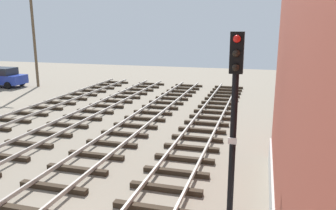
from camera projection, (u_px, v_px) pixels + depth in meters
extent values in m
cube|color=#2D2319|center=(153.00, 209.00, 9.93)|extent=(2.50, 0.24, 0.18)
cube|color=#2D2319|center=(166.00, 189.00, 11.19)|extent=(2.50, 0.24, 0.18)
cube|color=#2D2319|center=(176.00, 172.00, 12.46)|extent=(2.50, 0.24, 0.18)
cube|color=#2D2319|center=(184.00, 159.00, 13.72)|extent=(2.50, 0.24, 0.18)
cube|color=#2D2319|center=(191.00, 148.00, 14.99)|extent=(2.50, 0.24, 0.18)
cube|color=#2D2319|center=(197.00, 138.00, 16.25)|extent=(2.50, 0.24, 0.18)
cube|color=#2D2319|center=(202.00, 130.00, 17.52)|extent=(2.50, 0.24, 0.18)
cube|color=#2D2319|center=(206.00, 123.00, 18.78)|extent=(2.50, 0.24, 0.18)
cube|color=#2D2319|center=(210.00, 117.00, 20.05)|extent=(2.50, 0.24, 0.18)
cube|color=#2D2319|center=(213.00, 112.00, 21.31)|extent=(2.50, 0.24, 0.18)
cube|color=#2D2319|center=(216.00, 107.00, 22.58)|extent=(2.50, 0.24, 0.18)
cube|color=#2D2319|center=(219.00, 103.00, 23.84)|extent=(2.50, 0.24, 0.18)
cube|color=#2D2319|center=(221.00, 99.00, 25.11)|extent=(2.50, 0.24, 0.18)
cube|color=#2D2319|center=(223.00, 96.00, 26.37)|extent=(2.50, 0.24, 0.18)
cube|color=#2D2319|center=(225.00, 93.00, 27.64)|extent=(2.50, 0.24, 0.18)
cube|color=#2D2319|center=(227.00, 90.00, 28.90)|extent=(2.50, 0.24, 0.18)
cube|color=#2D2319|center=(229.00, 87.00, 30.17)|extent=(2.50, 0.24, 0.18)
cube|color=#2D2319|center=(23.00, 210.00, 9.86)|extent=(2.50, 0.24, 0.18)
cube|color=#2D2319|center=(54.00, 187.00, 11.28)|extent=(2.50, 0.24, 0.18)
cube|color=#2D2319|center=(77.00, 170.00, 12.69)|extent=(2.50, 0.24, 0.18)
cube|color=#2D2319|center=(96.00, 155.00, 14.10)|extent=(2.50, 0.24, 0.18)
cube|color=#2D2319|center=(112.00, 144.00, 15.52)|extent=(2.50, 0.24, 0.18)
cube|color=#2D2319|center=(124.00, 134.00, 16.93)|extent=(2.50, 0.24, 0.18)
cube|color=#2D2319|center=(135.00, 126.00, 18.34)|extent=(2.50, 0.24, 0.18)
cube|color=#2D2319|center=(145.00, 119.00, 19.76)|extent=(2.50, 0.24, 0.18)
cube|color=#2D2319|center=(153.00, 113.00, 21.17)|extent=(2.50, 0.24, 0.18)
cube|color=#2D2319|center=(160.00, 107.00, 22.59)|extent=(2.50, 0.24, 0.18)
cube|color=#2D2319|center=(166.00, 103.00, 24.00)|extent=(2.50, 0.24, 0.18)
cube|color=#2D2319|center=(172.00, 98.00, 25.41)|extent=(2.50, 0.24, 0.18)
cube|color=#2D2319|center=(177.00, 95.00, 26.83)|extent=(2.50, 0.24, 0.18)
cube|color=#2D2319|center=(181.00, 91.00, 28.24)|extent=(2.50, 0.24, 0.18)
cube|color=#2D2319|center=(185.00, 88.00, 29.66)|extent=(2.50, 0.24, 0.18)
cube|color=#2D2319|center=(189.00, 86.00, 31.07)|extent=(2.50, 0.24, 0.18)
cube|color=#2D2319|center=(3.00, 157.00, 13.98)|extent=(2.50, 0.24, 0.18)
cube|color=#2D2319|center=(29.00, 144.00, 15.48)|extent=(2.50, 0.24, 0.18)
cube|color=#2D2319|center=(50.00, 134.00, 16.98)|extent=(2.50, 0.24, 0.18)
cube|color=#2D2319|center=(67.00, 125.00, 18.48)|extent=(2.50, 0.24, 0.18)
cube|color=#2D2319|center=(82.00, 118.00, 19.98)|extent=(2.50, 0.24, 0.18)
cube|color=#2D2319|center=(95.00, 111.00, 21.49)|extent=(2.50, 0.24, 0.18)
cube|color=#2D2319|center=(106.00, 106.00, 22.99)|extent=(2.50, 0.24, 0.18)
cube|color=#2D2319|center=(116.00, 101.00, 24.49)|extent=(2.50, 0.24, 0.18)
cube|color=#2D2319|center=(125.00, 97.00, 25.99)|extent=(2.50, 0.24, 0.18)
cube|color=#2D2319|center=(132.00, 93.00, 27.50)|extent=(2.50, 0.24, 0.18)
cube|color=#2D2319|center=(139.00, 90.00, 29.00)|extent=(2.50, 0.24, 0.18)
cube|color=#2D2319|center=(146.00, 87.00, 30.50)|extent=(2.50, 0.24, 0.18)
cube|color=#2D2319|center=(151.00, 84.00, 32.00)|extent=(2.50, 0.24, 0.18)
cube|color=#2D2319|center=(12.00, 120.00, 19.46)|extent=(2.50, 0.24, 0.18)
cube|color=#2D2319|center=(30.00, 114.00, 20.96)|extent=(2.50, 0.24, 0.18)
cube|color=#2D2319|center=(46.00, 108.00, 22.46)|extent=(2.50, 0.24, 0.18)
cube|color=#2D2319|center=(60.00, 103.00, 23.97)|extent=(2.50, 0.24, 0.18)
cube|color=#2D2319|center=(72.00, 98.00, 25.47)|extent=(2.50, 0.24, 0.18)
cube|color=#2D2319|center=(83.00, 94.00, 26.97)|extent=(2.50, 0.24, 0.18)
cube|color=#2D2319|center=(92.00, 91.00, 28.47)|extent=(2.50, 0.24, 0.18)
cube|color=#2D2319|center=(101.00, 88.00, 29.97)|extent=(2.50, 0.24, 0.18)
cube|color=#2D2319|center=(109.00, 85.00, 31.48)|extent=(2.50, 0.24, 0.18)
cube|color=#2D2319|center=(116.00, 82.00, 32.98)|extent=(2.50, 0.24, 0.18)
cylinder|color=black|center=(232.00, 146.00, 9.45)|extent=(0.18, 0.18, 4.13)
cube|color=black|center=(237.00, 53.00, 8.86)|extent=(0.36, 0.24, 1.10)
sphere|color=red|center=(237.00, 39.00, 8.61)|extent=(0.20, 0.20, 0.20)
sphere|color=black|center=(236.00, 53.00, 8.69)|extent=(0.20, 0.20, 0.20)
sphere|color=black|center=(236.00, 67.00, 8.77)|extent=(0.20, 0.20, 0.20)
cube|color=white|center=(232.00, 141.00, 9.27)|extent=(0.24, 0.03, 0.18)
cube|color=#23389E|center=(3.00, 79.00, 30.85)|extent=(4.20, 1.80, 0.80)
cube|color=#1E232D|center=(2.00, 71.00, 30.69)|extent=(2.31, 1.66, 0.64)
cylinder|color=black|center=(22.00, 82.00, 31.43)|extent=(0.64, 0.24, 0.64)
cylinder|color=black|center=(8.00, 85.00, 29.75)|extent=(0.64, 0.24, 0.64)
cylinder|color=brown|center=(34.00, 35.00, 30.05)|extent=(0.24, 0.24, 9.35)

